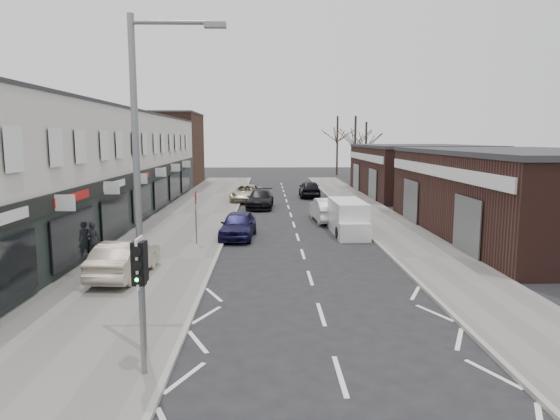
{
  "coord_description": "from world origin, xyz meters",
  "views": [
    {
      "loc": [
        -1.63,
        -12.6,
        5.33
      ],
      "look_at": [
        -1.15,
        6.35,
        2.6
      ],
      "focal_mm": 32.0,
      "sensor_mm": 36.0,
      "label": 1
    }
  ],
  "objects": [
    {
      "name": "right_unit_near",
      "position": [
        12.5,
        14.0,
        2.25
      ],
      "size": [
        10.0,
        18.0,
        4.5
      ],
      "primitive_type": "cube",
      "color": "#391E1A",
      "rests_on": "ground"
    },
    {
      "name": "parked_car_left_a",
      "position": [
        -3.22,
        13.82,
        0.72
      ],
      "size": [
        2.02,
        4.36,
        1.45
      ],
      "primitive_type": "imported",
      "rotation": [
        0.0,
        0.0,
        -0.08
      ],
      "color": "#141239",
      "rests_on": "ground"
    },
    {
      "name": "white_van",
      "position": [
        2.9,
        14.96,
        0.88
      ],
      "size": [
        1.8,
        4.82,
        1.86
      ],
      "rotation": [
        0.0,
        0.0,
        0.03
      ],
      "color": "white",
      "rests_on": "ground"
    },
    {
      "name": "shop_terrace_left",
      "position": [
        -13.5,
        19.5,
        3.55
      ],
      "size": [
        8.0,
        41.0,
        7.1
      ],
      "primitive_type": "cube",
      "color": "beige",
      "rests_on": "ground"
    },
    {
      "name": "parked_car_right_b",
      "position": [
        2.2,
        32.52,
        0.77
      ],
      "size": [
        1.91,
        4.56,
        1.54
      ],
      "primitive_type": "imported",
      "rotation": [
        0.0,
        0.0,
        3.12
      ],
      "color": "black",
      "rests_on": "ground"
    },
    {
      "name": "pavement_left",
      "position": [
        -6.75,
        22.0,
        0.06
      ],
      "size": [
        5.5,
        64.0,
        0.12
      ],
      "primitive_type": "cube",
      "color": "slate",
      "rests_on": "ground"
    },
    {
      "name": "pavement_right",
      "position": [
        5.75,
        22.0,
        0.06
      ],
      "size": [
        3.5,
        64.0,
        0.12
      ],
      "primitive_type": "cube",
      "color": "slate",
      "rests_on": "ground"
    },
    {
      "name": "tree_far_a",
      "position": [
        9.0,
        48.0,
        0.0
      ],
      "size": [
        3.6,
        3.6,
        8.0
      ],
      "primitive_type": null,
      "color": "#382D26",
      "rests_on": "ground"
    },
    {
      "name": "parked_car_left_c",
      "position": [
        -3.4,
        29.54,
        0.71
      ],
      "size": [
        2.83,
        5.32,
        1.42
      ],
      "primitive_type": "imported",
      "rotation": [
        0.0,
        0.0,
        -0.09
      ],
      "color": "#BFB599",
      "rests_on": "ground"
    },
    {
      "name": "street_lamp",
      "position": [
        -4.53,
        -0.8,
        4.62
      ],
      "size": [
        2.23,
        0.22,
        8.0
      ],
      "color": "slate",
      "rests_on": "pavement_left"
    },
    {
      "name": "tree_far_c",
      "position": [
        8.5,
        60.0,
        0.0
      ],
      "size": [
        3.6,
        3.6,
        8.5
      ],
      "primitive_type": null,
      "color": "#382D26",
      "rests_on": "ground"
    },
    {
      "name": "pedestrian",
      "position": [
        -9.2,
        8.79,
        0.95
      ],
      "size": [
        0.62,
        0.41,
        1.66
      ],
      "primitive_type": "imported",
      "rotation": [
        0.0,
        0.0,
        3.12
      ],
      "color": "black",
      "rests_on": "pavement_left"
    },
    {
      "name": "traffic_light",
      "position": [
        -4.4,
        -2.02,
        2.41
      ],
      "size": [
        0.28,
        0.6,
        3.1
      ],
      "color": "slate",
      "rests_on": "pavement_left"
    },
    {
      "name": "parked_car_left_b",
      "position": [
        -2.2,
        25.44,
        0.7
      ],
      "size": [
        2.21,
        4.9,
        1.39
      ],
      "primitive_type": "imported",
      "rotation": [
        0.0,
        0.0,
        -0.05
      ],
      "color": "black",
      "rests_on": "ground"
    },
    {
      "name": "brick_block_far",
      "position": [
        -13.5,
        45.0,
        4.0
      ],
      "size": [
        8.0,
        10.0,
        8.0
      ],
      "primitive_type": "cube",
      "color": "#44291D",
      "rests_on": "ground"
    },
    {
      "name": "ground",
      "position": [
        0.0,
        0.0,
        0.0
      ],
      "size": [
        160.0,
        160.0,
        0.0
      ],
      "primitive_type": "plane",
      "color": "black",
      "rests_on": "ground"
    },
    {
      "name": "parked_car_right_a",
      "position": [
        2.2,
        19.06,
        0.77
      ],
      "size": [
        1.95,
        4.8,
        1.55
      ],
      "primitive_type": "imported",
      "rotation": [
        0.0,
        0.0,
        3.21
      ],
      "color": "silver",
      "rests_on": "ground"
    },
    {
      "name": "right_unit_far",
      "position": [
        12.5,
        34.0,
        2.25
      ],
      "size": [
        10.0,
        16.0,
        4.5
      ],
      "primitive_type": "cube",
      "color": "#391E1A",
      "rests_on": "ground"
    },
    {
      "name": "warning_sign",
      "position": [
        -5.16,
        12.0,
        2.2
      ],
      "size": [
        0.12,
        0.8,
        2.7
      ],
      "color": "slate",
      "rests_on": "pavement_left"
    },
    {
      "name": "tree_far_b",
      "position": [
        11.5,
        54.0,
        0.0
      ],
      "size": [
        3.6,
        3.6,
        7.5
      ],
      "primitive_type": null,
      "color": "#382D26",
      "rests_on": "ground"
    },
    {
      "name": "sedan_on_pavement",
      "position": [
        -7.04,
        5.94,
        0.82
      ],
      "size": [
        1.82,
        4.36,
        1.4
      ],
      "primitive_type": "imported",
      "rotation": [
        0.0,
        0.0,
        3.06
      ],
      "color": "#AD9D8A",
      "rests_on": "pavement_left"
    }
  ]
}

